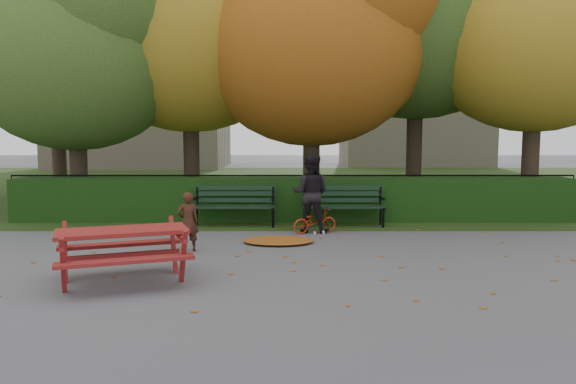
{
  "coord_description": "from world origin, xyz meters",
  "views": [
    {
      "loc": [
        -0.13,
        -8.6,
        2.03
      ],
      "look_at": [
        -0.12,
        1.32,
        1.0
      ],
      "focal_mm": 35.0,
      "sensor_mm": 36.0,
      "label": 1
    }
  ],
  "objects_px": {
    "tree_c": "(326,23)",
    "tree_g": "(552,29)",
    "bench_left": "(235,202)",
    "bench_right": "(343,202)",
    "adult": "(311,193)",
    "tree_b": "(201,7)",
    "tree_f": "(62,15)",
    "tree_a": "(83,33)",
    "tree_e": "(554,11)",
    "bicycle": "(315,221)",
    "picnic_table": "(123,241)",
    "child": "(188,222)"
  },
  "relations": [
    {
      "from": "bicycle",
      "to": "bench_right",
      "type": "bearing_deg",
      "value": -59.57
    },
    {
      "from": "bench_right",
      "to": "bicycle",
      "type": "height_order",
      "value": "bench_right"
    },
    {
      "from": "tree_b",
      "to": "tree_c",
      "type": "relative_size",
      "value": 1.1
    },
    {
      "from": "adult",
      "to": "tree_c",
      "type": "bearing_deg",
      "value": -85.36
    },
    {
      "from": "tree_g",
      "to": "picnic_table",
      "type": "distance_m",
      "value": 15.97
    },
    {
      "from": "tree_g",
      "to": "picnic_table",
      "type": "height_order",
      "value": "tree_g"
    },
    {
      "from": "tree_c",
      "to": "tree_g",
      "type": "xyz_separation_m",
      "value": [
        7.5,
        3.8,
        0.55
      ]
    },
    {
      "from": "tree_f",
      "to": "bench_right",
      "type": "distance_m",
      "value": 11.19
    },
    {
      "from": "tree_a",
      "to": "adult",
      "type": "height_order",
      "value": "tree_a"
    },
    {
      "from": "bench_left",
      "to": "bench_right",
      "type": "distance_m",
      "value": 2.4
    },
    {
      "from": "bench_right",
      "to": "adult",
      "type": "distance_m",
      "value": 1.14
    },
    {
      "from": "tree_c",
      "to": "bicycle",
      "type": "relative_size",
      "value": 8.39
    },
    {
      "from": "tree_b",
      "to": "picnic_table",
      "type": "xyz_separation_m",
      "value": [
        0.06,
        -7.81,
        -4.83
      ]
    },
    {
      "from": "tree_a",
      "to": "bicycle",
      "type": "distance_m",
      "value": 7.6
    },
    {
      "from": "bench_right",
      "to": "adult",
      "type": "xyz_separation_m",
      "value": [
        -0.75,
        -0.8,
        0.29
      ]
    },
    {
      "from": "tree_c",
      "to": "tree_a",
      "type": "bearing_deg",
      "value": -176.35
    },
    {
      "from": "tree_a",
      "to": "tree_f",
      "type": "distance_m",
      "value": 4.31
    },
    {
      "from": "tree_e",
      "to": "tree_g",
      "type": "xyz_separation_m",
      "value": [
        1.81,
        3.99,
        0.29
      ]
    },
    {
      "from": "tree_g",
      "to": "bench_left",
      "type": "xyz_separation_m",
      "value": [
        -9.63,
        -6.06,
        -4.85
      ]
    },
    {
      "from": "bicycle",
      "to": "tree_b",
      "type": "bearing_deg",
      "value": 11.72
    },
    {
      "from": "tree_b",
      "to": "adult",
      "type": "height_order",
      "value": "tree_b"
    },
    {
      "from": "tree_f",
      "to": "tree_g",
      "type": "xyz_separation_m",
      "value": [
        15.47,
        0.52,
        -0.32
      ]
    },
    {
      "from": "picnic_table",
      "to": "bicycle",
      "type": "height_order",
      "value": "picnic_table"
    },
    {
      "from": "bench_right",
      "to": "adult",
      "type": "relative_size",
      "value": 1.11
    },
    {
      "from": "tree_a",
      "to": "tree_b",
      "type": "xyz_separation_m",
      "value": [
        2.74,
        1.17,
        0.88
      ]
    },
    {
      "from": "tree_b",
      "to": "tree_f",
      "type": "relative_size",
      "value": 0.96
    },
    {
      "from": "bench_right",
      "to": "tree_e",
      "type": "bearing_deg",
      "value": 20.87
    },
    {
      "from": "tree_b",
      "to": "tree_f",
      "type": "distance_m",
      "value": 5.32
    },
    {
      "from": "tree_g",
      "to": "tree_e",
      "type": "bearing_deg",
      "value": -114.4
    },
    {
      "from": "tree_b",
      "to": "tree_c",
      "type": "distance_m",
      "value": 3.42
    },
    {
      "from": "tree_g",
      "to": "bench_left",
      "type": "bearing_deg",
      "value": -147.83
    },
    {
      "from": "adult",
      "to": "tree_a",
      "type": "bearing_deg",
      "value": -12.16
    },
    {
      "from": "bicycle",
      "to": "bench_left",
      "type": "bearing_deg",
      "value": 37.4
    },
    {
      "from": "tree_a",
      "to": "picnic_table",
      "type": "bearing_deg",
      "value": -67.09
    },
    {
      "from": "bench_right",
      "to": "tree_b",
      "type": "bearing_deg",
      "value": 139.33
    },
    {
      "from": "tree_c",
      "to": "tree_b",
      "type": "bearing_deg",
      "value": 166.55
    },
    {
      "from": "tree_b",
      "to": "picnic_table",
      "type": "height_order",
      "value": "tree_b"
    },
    {
      "from": "bench_right",
      "to": "child",
      "type": "distance_m",
      "value": 4.02
    },
    {
      "from": "tree_c",
      "to": "tree_e",
      "type": "bearing_deg",
      "value": -1.93
    },
    {
      "from": "adult",
      "to": "picnic_table",
      "type": "bearing_deg",
      "value": 69.06
    },
    {
      "from": "tree_c",
      "to": "bicycle",
      "type": "xyz_separation_m",
      "value": [
        -0.41,
        -3.2,
        -4.57
      ]
    },
    {
      "from": "bench_right",
      "to": "bicycle",
      "type": "xyz_separation_m",
      "value": [
        -0.67,
        -0.94,
        -0.27
      ]
    },
    {
      "from": "tree_c",
      "to": "tree_f",
      "type": "xyz_separation_m",
      "value": [
        -7.97,
        3.28,
        0.87
      ]
    },
    {
      "from": "adult",
      "to": "tree_g",
      "type": "bearing_deg",
      "value": -125.69
    },
    {
      "from": "child",
      "to": "tree_g",
      "type": "bearing_deg",
      "value": -159.23
    },
    {
      "from": "tree_b",
      "to": "tree_e",
      "type": "relative_size",
      "value": 1.08
    },
    {
      "from": "picnic_table",
      "to": "tree_f",
      "type": "bearing_deg",
      "value": 94.67
    },
    {
      "from": "tree_c",
      "to": "tree_g",
      "type": "distance_m",
      "value": 8.43
    },
    {
      "from": "tree_f",
      "to": "adult",
      "type": "relative_size",
      "value": 5.66
    },
    {
      "from": "tree_e",
      "to": "tree_a",
      "type": "bearing_deg",
      "value": -179.06
    }
  ]
}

